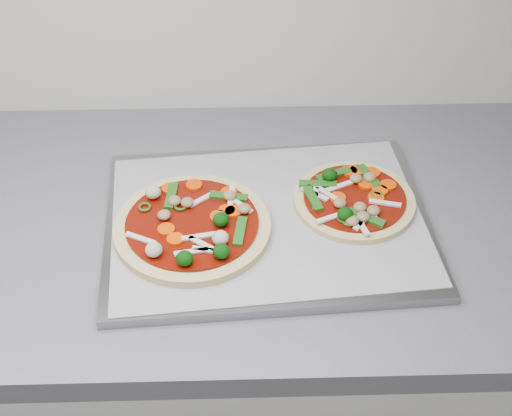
{
  "coord_description": "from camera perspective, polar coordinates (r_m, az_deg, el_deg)",
  "views": [
    {
      "loc": [
        -0.16,
        0.49,
        1.63
      ],
      "look_at": [
        -0.14,
        1.28,
        0.93
      ],
      "focal_mm": 50.0,
      "sensor_mm": 36.0,
      "label": 1
    }
  ],
  "objects": [
    {
      "name": "parchment",
      "position": [
        1.07,
        0.93,
        -0.83
      ],
      "size": [
        0.49,
        0.38,
        0.0
      ],
      "primitive_type": "cube",
      "rotation": [
        0.0,
        0.0,
        0.09
      ],
      "color": "#9A999F",
      "rests_on": "baking_tray"
    },
    {
      "name": "countertop",
      "position": [
        1.12,
        6.97,
        -1.2
      ],
      "size": [
        3.6,
        0.6,
        0.04
      ],
      "primitive_type": "cube",
      "color": "slate",
      "rests_on": "base_cabinet"
    },
    {
      "name": "pizza_right",
      "position": [
        1.09,
        7.81,
        0.73
      ],
      "size": [
        0.24,
        0.24,
        0.03
      ],
      "rotation": [
        0.0,
        0.0,
        0.39
      ],
      "color": "#CFB77C",
      "rests_on": "parchment"
    },
    {
      "name": "pizza_left",
      "position": [
        1.04,
        -5.05,
        -1.4
      ],
      "size": [
        0.25,
        0.25,
        0.04
      ],
      "rotation": [
        0.0,
        0.0,
        -0.07
      ],
      "color": "#CFB77C",
      "rests_on": "parchment"
    },
    {
      "name": "base_cabinet",
      "position": [
        1.46,
        5.51,
        -14.27
      ],
      "size": [
        3.6,
        0.6,
        0.86
      ],
      "primitive_type": "cube",
      "color": "silver",
      "rests_on": "ground"
    },
    {
      "name": "baking_tray",
      "position": [
        1.07,
        0.93,
        -1.18
      ],
      "size": [
        0.5,
        0.39,
        0.02
      ],
      "primitive_type": "cube",
      "rotation": [
        0.0,
        0.0,
        0.06
      ],
      "color": "gray",
      "rests_on": "countertop"
    }
  ]
}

